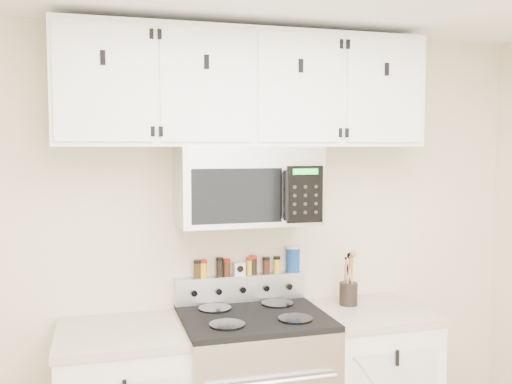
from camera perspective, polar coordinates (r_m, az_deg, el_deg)
back_wall at (r=3.33m, az=-1.71°, el=-5.65°), size 3.50×0.01×2.50m
microwave at (r=3.10m, az=-0.86°, el=0.67°), size 0.76×0.44×0.42m
upper_cabinets at (r=3.13m, az=-1.00°, el=10.24°), size 2.00×0.35×0.62m
utensil_crock at (r=3.40m, az=9.23°, el=-9.83°), size 0.11×0.11×0.31m
kitchen_timer at (r=3.32m, az=-1.71°, el=-7.68°), size 0.07×0.06×0.07m
salt_canister at (r=3.40m, az=3.72°, el=-6.71°), size 0.08×0.08×0.15m
spice_jar_0 at (r=3.26m, az=-5.87°, el=-7.66°), size 0.04×0.04×0.10m
spice_jar_1 at (r=3.27m, az=-5.30°, el=-7.64°), size 0.05×0.05×0.10m
spice_jar_2 at (r=3.29m, az=-3.65°, el=-7.48°), size 0.04×0.04×0.11m
spice_jar_3 at (r=3.30m, az=-2.95°, el=-7.53°), size 0.04×0.04×0.10m
spice_jar_4 at (r=3.33m, az=-0.63°, el=-7.39°), size 0.04×0.04×0.10m
spice_jar_5 at (r=3.33m, az=-0.30°, el=-7.29°), size 0.05×0.05×0.11m
spice_jar_6 at (r=3.36m, az=1.03°, el=-7.33°), size 0.04×0.04×0.10m
spice_jar_7 at (r=3.38m, az=2.10°, el=-7.26°), size 0.04×0.04×0.10m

